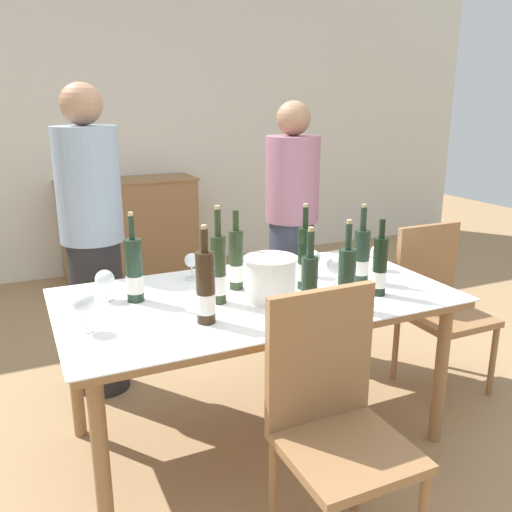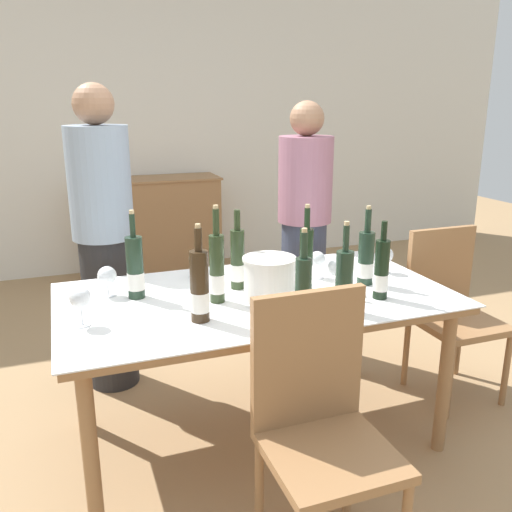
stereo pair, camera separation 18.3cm
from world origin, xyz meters
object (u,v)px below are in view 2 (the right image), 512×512
object	(u,v)px
wine_bottle_6	(381,271)
wine_bottle_8	(306,261)
ice_bucket	(269,278)
wine_bottle_2	(366,259)
wine_bottle_3	(344,283)
dining_table	(256,308)
person_guest_left	(304,233)
wine_glass_5	(337,268)
chair_near_front	(319,415)
wine_bottle_4	(135,269)
wine_bottle_5	(217,270)
wine_glass_3	(196,260)
wine_bottle_0	(303,292)
wine_glass_2	(107,276)
person_host	(104,242)
wine_bottle_7	(200,288)
sideboard_cabinet	(154,226)
wine_glass_1	(386,256)
wine_bottle_1	(238,260)
chair_right_end	(449,302)
wine_glass_4	(317,260)
wine_glass_0	(80,299)

from	to	relation	value
wine_bottle_6	wine_bottle_8	xyz separation A→B (m)	(-0.26, 0.22, 0.01)
ice_bucket	wine_bottle_2	distance (m)	0.51
ice_bucket	wine_bottle_3	xyz separation A→B (m)	(0.24, -0.23, 0.02)
dining_table	person_guest_left	distance (m)	1.02
wine_glass_5	chair_near_front	world-z (taller)	chair_near_front
wine_bottle_4	wine_bottle_8	world-z (taller)	wine_bottle_8
wine_bottle_5	wine_bottle_4	bearing A→B (deg)	151.57
wine_bottle_6	wine_glass_3	size ratio (longest dim) A/B	2.68
wine_bottle_0	wine_glass_2	xyz separation A→B (m)	(-0.69, 0.58, -0.04)
person_host	wine_bottle_7	bearing A→B (deg)	-74.77
sideboard_cabinet	wine_glass_2	distance (m)	2.70
wine_glass_1	chair_near_front	bearing A→B (deg)	-134.10
wine_bottle_4	person_host	size ratio (longest dim) A/B	0.24
wine_bottle_4	wine_bottle_1	bearing A→B (deg)	-4.79
wine_glass_1	chair_right_end	distance (m)	0.55
dining_table	wine_bottle_2	bearing A→B (deg)	-4.41
chair_right_end	wine_glass_5	bearing A→B (deg)	-167.22
wine_bottle_0	wine_glass_4	xyz separation A→B (m)	(0.31, 0.49, -0.04)
wine_bottle_3	wine_glass_2	xyz separation A→B (m)	(-0.90, 0.53, -0.03)
wine_bottle_8	person_host	world-z (taller)	person_host
wine_glass_0	wine_bottle_5	bearing A→B (deg)	7.10
wine_bottle_2	wine_bottle_5	size ratio (longest dim) A/B	0.89
wine_glass_4	wine_glass_1	bearing A→B (deg)	-6.73
wine_bottle_2	chair_right_end	distance (m)	0.73
wine_bottle_3	wine_glass_3	bearing A→B (deg)	125.36
wine_bottle_6	wine_bottle_2	bearing A→B (deg)	78.50
wine_bottle_0	wine_bottle_5	size ratio (longest dim) A/B	0.90
wine_bottle_2	person_guest_left	bearing A→B (deg)	84.87
sideboard_cabinet	person_guest_left	xyz separation A→B (m)	(0.60, -2.00, 0.34)
ice_bucket	wine_glass_3	distance (m)	0.48
sideboard_cabinet	wine_bottle_7	bearing A→B (deg)	-96.17
wine_bottle_2	wine_bottle_7	bearing A→B (deg)	-168.86
ice_bucket	wine_bottle_3	bearing A→B (deg)	-43.98
wine_bottle_1	wine_glass_2	size ratio (longest dim) A/B	2.70
chair_right_end	wine_glass_4	bearing A→B (deg)	178.04
wine_bottle_5	wine_glass_3	size ratio (longest dim) A/B	3.28
wine_bottle_0	wine_glass_2	size ratio (longest dim) A/B	2.80
chair_right_end	wine_bottle_0	bearing A→B (deg)	-157.36
person_host	wine_bottle_3	bearing A→B (deg)	-52.60
ice_bucket	wine_glass_1	size ratio (longest dim) A/B	1.77
wine_bottle_0	wine_bottle_4	distance (m)	0.77
wine_bottle_0	wine_bottle_8	distance (m)	0.40
wine_glass_4	wine_bottle_5	bearing A→B (deg)	-165.26
wine_glass_0	wine_bottle_2	bearing A→B (deg)	2.58
sideboard_cabinet	wine_bottle_6	world-z (taller)	wine_bottle_6
wine_glass_1	person_host	distance (m)	1.50
sideboard_cabinet	wine_bottle_7	xyz separation A→B (m)	(-0.33, -3.01, 0.43)
ice_bucket	person_host	xyz separation A→B (m)	(-0.62, 0.89, -0.00)
wine_bottle_6	dining_table	bearing A→B (deg)	154.79
wine_bottle_7	wine_glass_1	size ratio (longest dim) A/B	2.96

